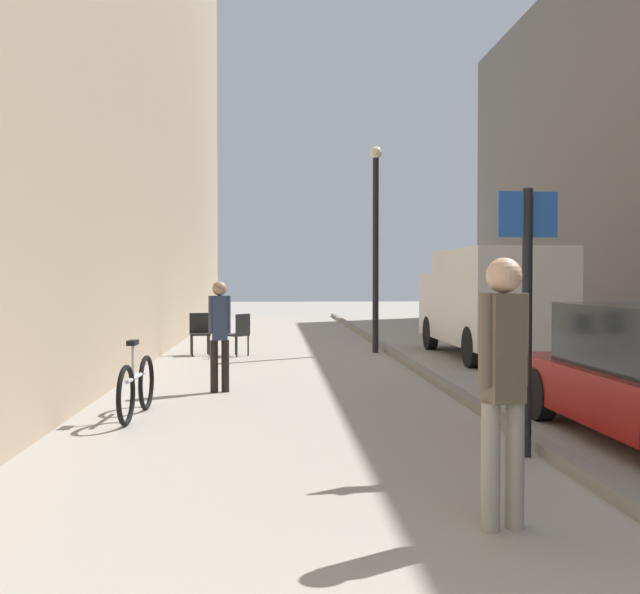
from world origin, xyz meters
TOP-DOWN VIEW (x-y plane):
  - ground_plane at (0.00, 12.00)m, footprint 80.00×80.00m
  - kerb_strip at (1.58, 12.00)m, footprint 0.16×40.00m
  - pedestrian_main_foreground at (0.49, 3.88)m, footprint 0.37×0.26m
  - pedestrian_mid_block at (-1.91, 10.11)m, footprint 0.33×0.22m
  - delivery_van at (3.62, 14.63)m, footprint 2.05×5.20m
  - street_sign_post at (1.36, 5.88)m, footprint 0.60×0.10m
  - lamp_post at (1.26, 15.78)m, footprint 0.28×0.28m
  - bicycle_leaning at (-2.79, 8.14)m, footprint 0.15×1.77m
  - cafe_chair_near_window at (-1.85, 15.19)m, footprint 0.62×0.62m
  - cafe_chair_by_doorway at (-2.75, 15.56)m, footprint 0.51×0.51m

SIDE VIEW (x-z plane):
  - ground_plane at x=0.00m, z-range 0.00..0.00m
  - kerb_strip at x=1.58m, z-range 0.00..0.12m
  - bicycle_leaning at x=-2.79m, z-range -0.11..0.87m
  - cafe_chair_near_window at x=-1.85m, z-range 0.08..1.02m
  - cafe_chair_by_doorway at x=-2.75m, z-range 0.08..1.02m
  - pedestrian_mid_block at x=-1.91m, z-range 0.13..1.82m
  - pedestrian_main_foreground at x=0.49m, z-range 0.15..2.02m
  - delivery_van at x=3.62m, z-range 0.09..2.43m
  - street_sign_post at x=1.36m, z-range 0.25..2.85m
  - lamp_post at x=1.26m, z-range 0.34..5.10m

